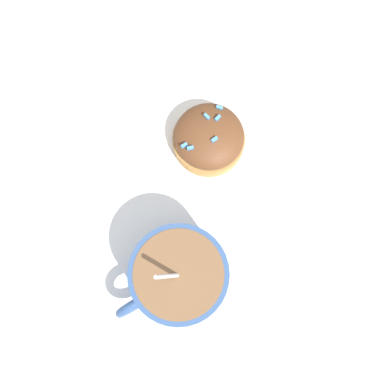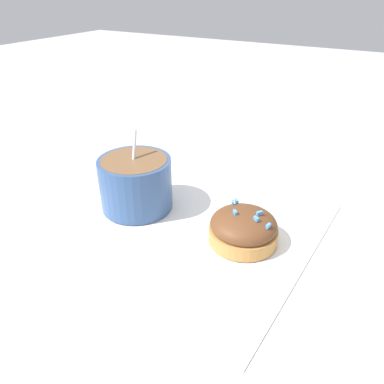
{
  "view_description": "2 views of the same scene",
  "coord_description": "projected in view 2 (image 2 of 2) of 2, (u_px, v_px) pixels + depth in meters",
  "views": [
    {
      "loc": [
        -0.1,
        -0.02,
        0.5
      ],
      "look_at": [
        0.01,
        0.01,
        0.04
      ],
      "focal_mm": 42.0,
      "sensor_mm": 36.0,
      "label": 1
    },
    {
      "loc": [
        0.2,
        -0.34,
        0.28
      ],
      "look_at": [
        -0.0,
        0.02,
        0.04
      ],
      "focal_mm": 35.0,
      "sensor_mm": 36.0,
      "label": 2
    }
  ],
  "objects": [
    {
      "name": "paper_napkin",
      "position": [
        187.0,
        223.0,
        0.48
      ],
      "size": [
        0.33,
        0.32,
        0.0
      ],
      "color": "white",
      "rests_on": "ground_plane"
    },
    {
      "name": "frosted_pastry",
      "position": [
        244.0,
        227.0,
        0.44
      ],
      "size": [
        0.08,
        0.08,
        0.04
      ],
      "color": "#C18442",
      "rests_on": "paper_napkin"
    },
    {
      "name": "coffee_cup",
      "position": [
        134.0,
        182.0,
        0.49
      ],
      "size": [
        0.1,
        0.11,
        0.1
      ],
      "color": "#335184",
      "rests_on": "paper_napkin"
    },
    {
      "name": "ground_plane",
      "position": [
        187.0,
        224.0,
        0.48
      ],
      "size": [
        3.0,
        3.0,
        0.0
      ],
      "primitive_type": "plane",
      "color": "#B2B2B7"
    }
  ]
}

